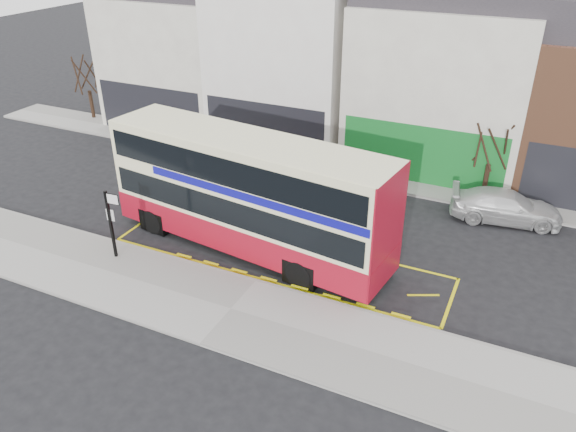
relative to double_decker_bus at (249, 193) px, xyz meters
The scene contains 15 objects.
ground 3.48m from the double_decker_bus, 52.07° to the right, with size 120.00×120.00×0.00m, color black.
pavement 5.04m from the double_decker_bus, 70.91° to the right, with size 40.00×4.00×0.15m, color #9B9993.
kerb 3.64m from the double_decker_bus, 57.08° to the right, with size 40.00×0.15×0.15m, color gray.
far_pavement 9.61m from the double_decker_bus, 81.12° to the left, with size 50.00×3.00×0.15m, color #9B9993.
road_markings 2.96m from the double_decker_bus, ahead, with size 14.00×3.40×0.01m, color yellow, non-canonical shape.
terrace_far_left 17.99m from the double_decker_bus, 132.55° to the left, with size 8.00×8.01×10.80m.
terrace_left 14.04m from the double_decker_bus, 107.19° to the left, with size 8.00×8.01×11.80m.
terrace_green_shop 14.26m from the double_decker_bus, 69.44° to the left, with size 9.00×8.01×11.30m.
double_decker_bus is the anchor object (origin of this frame).
bus_stop_post 5.53m from the double_decker_bus, 145.15° to the right, with size 0.74×0.14×2.97m.
car_silver 11.36m from the double_decker_bus, 136.03° to the left, with size 1.66×4.13×1.41m, color #BCBBC1.
car_grey 7.19m from the double_decker_bus, 74.00° to the left, with size 1.57×4.51×1.49m, color #383B3F.
car_white 11.94m from the double_decker_bus, 36.84° to the left, with size 2.00×4.91×1.43m, color silver.
street_tree_left 20.40m from the double_decker_bus, 150.31° to the left, with size 2.49×2.49×5.38m.
street_tree_right 12.18m from the double_decker_bus, 47.34° to the left, with size 2.31×2.31×4.98m.
Camera 1 is at (8.62, -15.87, 12.63)m, focal length 35.00 mm.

